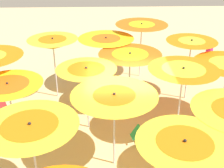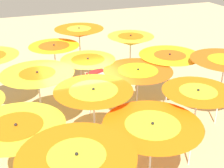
{
  "view_description": "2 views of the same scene",
  "coord_description": "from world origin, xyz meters",
  "px_view_note": "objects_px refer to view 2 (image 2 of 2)",
  "views": [
    {
      "loc": [
        -0.75,
        -8.15,
        6.08
      ],
      "look_at": [
        -0.43,
        1.42,
        1.19
      ],
      "focal_mm": 48.29,
      "sensor_mm": 36.0,
      "label": 1
    },
    {
      "loc": [
        8.51,
        -2.21,
        6.03
      ],
      "look_at": [
        -1.5,
        1.5,
        0.98
      ],
      "focal_mm": 49.19,
      "sensor_mm": 36.0,
      "label": 2
    }
  ],
  "objects_px": {
    "beach_umbrella_6": "(138,75)",
    "beach_umbrella_14": "(54,49)",
    "beach_umbrella_10": "(88,64)",
    "beach_umbrella_9": "(38,77)",
    "beach_umbrella_5": "(94,97)",
    "beach_umbrella_15": "(79,33)",
    "lounger_2": "(96,72)",
    "beach_umbrella_1": "(152,131)",
    "beach_umbrella_4": "(17,133)",
    "beach_umbrella_7": "(169,60)",
    "lounger_0": "(81,143)",
    "beach_umbrella_2": "(197,97)",
    "beach_umbrella_0": "(77,164)",
    "beach_umbrella_11": "(131,41)"
  },
  "relations": [
    {
      "from": "beach_umbrella_1",
      "to": "beach_umbrella_9",
      "type": "height_order",
      "value": "beach_umbrella_9"
    },
    {
      "from": "beach_umbrella_9",
      "to": "beach_umbrella_14",
      "type": "height_order",
      "value": "beach_umbrella_9"
    },
    {
      "from": "beach_umbrella_10",
      "to": "beach_umbrella_4",
      "type": "bearing_deg",
      "value": -36.45
    },
    {
      "from": "beach_umbrella_14",
      "to": "beach_umbrella_15",
      "type": "bearing_deg",
      "value": 124.17
    },
    {
      "from": "beach_umbrella_14",
      "to": "lounger_2",
      "type": "bearing_deg",
      "value": 117.73
    },
    {
      "from": "beach_umbrella_0",
      "to": "beach_umbrella_15",
      "type": "height_order",
      "value": "beach_umbrella_15"
    },
    {
      "from": "beach_umbrella_4",
      "to": "beach_umbrella_7",
      "type": "distance_m",
      "value": 6.38
    },
    {
      "from": "beach_umbrella_2",
      "to": "beach_umbrella_10",
      "type": "xyz_separation_m",
      "value": [
        -3.84,
        -1.9,
        -0.22
      ]
    },
    {
      "from": "beach_umbrella_4",
      "to": "beach_umbrella_14",
      "type": "xyz_separation_m",
      "value": [
        -5.95,
        1.94,
        -0.17
      ]
    },
    {
      "from": "beach_umbrella_0",
      "to": "beach_umbrella_15",
      "type": "relative_size",
      "value": 0.98
    },
    {
      "from": "beach_umbrella_1",
      "to": "beach_umbrella_7",
      "type": "height_order",
      "value": "beach_umbrella_1"
    },
    {
      "from": "beach_umbrella_15",
      "to": "lounger_2",
      "type": "xyz_separation_m",
      "value": [
        -0.23,
        0.82,
        -2.08
      ]
    },
    {
      "from": "beach_umbrella_1",
      "to": "beach_umbrella_14",
      "type": "relative_size",
      "value": 1.07
    },
    {
      "from": "beach_umbrella_0",
      "to": "beach_umbrella_11",
      "type": "xyz_separation_m",
      "value": [
        -6.63,
        3.97,
        0.04
      ]
    },
    {
      "from": "beach_umbrella_15",
      "to": "beach_umbrella_0",
      "type": "bearing_deg",
      "value": -15.07
    },
    {
      "from": "beach_umbrella_9",
      "to": "lounger_0",
      "type": "distance_m",
      "value": 2.46
    },
    {
      "from": "beach_umbrella_9",
      "to": "beach_umbrella_14",
      "type": "xyz_separation_m",
      "value": [
        -3.07,
        1.08,
        -0.18
      ]
    },
    {
      "from": "beach_umbrella_15",
      "to": "beach_umbrella_6",
      "type": "bearing_deg",
      "value": 8.99
    },
    {
      "from": "beach_umbrella_5",
      "to": "lounger_2",
      "type": "distance_m",
      "value": 6.9
    },
    {
      "from": "beach_umbrella_5",
      "to": "lounger_2",
      "type": "xyz_separation_m",
      "value": [
        -6.27,
        2.03,
        -2.06
      ]
    },
    {
      "from": "beach_umbrella_7",
      "to": "lounger_2",
      "type": "xyz_separation_m",
      "value": [
        -4.05,
        -1.56,
        -1.84
      ]
    },
    {
      "from": "beach_umbrella_6",
      "to": "beach_umbrella_14",
      "type": "relative_size",
      "value": 1.04
    },
    {
      "from": "beach_umbrella_2",
      "to": "beach_umbrella_10",
      "type": "distance_m",
      "value": 4.29
    },
    {
      "from": "beach_umbrella_9",
      "to": "beach_umbrella_15",
      "type": "relative_size",
      "value": 0.93
    },
    {
      "from": "beach_umbrella_11",
      "to": "beach_umbrella_14",
      "type": "relative_size",
      "value": 1.16
    },
    {
      "from": "beach_umbrella_14",
      "to": "beach_umbrella_15",
      "type": "distance_m",
      "value": 1.61
    },
    {
      "from": "lounger_0",
      "to": "beach_umbrella_5",
      "type": "bearing_deg",
      "value": 0.09
    },
    {
      "from": "beach_umbrella_0",
      "to": "beach_umbrella_14",
      "type": "height_order",
      "value": "beach_umbrella_0"
    },
    {
      "from": "lounger_2",
      "to": "beach_umbrella_10",
      "type": "bearing_deg",
      "value": 41.87
    },
    {
      "from": "beach_umbrella_10",
      "to": "beach_umbrella_9",
      "type": "bearing_deg",
      "value": -66.6
    },
    {
      "from": "beach_umbrella_1",
      "to": "beach_umbrella_9",
      "type": "xyz_separation_m",
      "value": [
        -3.8,
        -2.04,
        0.05
      ]
    },
    {
      "from": "beach_umbrella_11",
      "to": "beach_umbrella_9",
      "type": "bearing_deg",
      "value": -62.18
    },
    {
      "from": "lounger_2",
      "to": "beach_umbrella_5",
      "type": "bearing_deg",
      "value": 45.66
    },
    {
      "from": "beach_umbrella_2",
      "to": "beach_umbrella_7",
      "type": "relative_size",
      "value": 1.09
    },
    {
      "from": "beach_umbrella_7",
      "to": "lounger_0",
      "type": "height_order",
      "value": "beach_umbrella_7"
    },
    {
      "from": "beach_umbrella_5",
      "to": "beach_umbrella_14",
      "type": "distance_m",
      "value": 5.16
    },
    {
      "from": "beach_umbrella_15",
      "to": "lounger_0",
      "type": "xyz_separation_m",
      "value": [
        5.12,
        -1.39,
        -2.07
      ]
    },
    {
      "from": "beach_umbrella_9",
      "to": "lounger_0",
      "type": "height_order",
      "value": "beach_umbrella_9"
    },
    {
      "from": "beach_umbrella_11",
      "to": "beach_umbrella_6",
      "type": "bearing_deg",
      "value": -18.82
    },
    {
      "from": "beach_umbrella_4",
      "to": "beach_umbrella_11",
      "type": "height_order",
      "value": "beach_umbrella_11"
    },
    {
      "from": "beach_umbrella_0",
      "to": "beach_umbrella_5",
      "type": "height_order",
      "value": "beach_umbrella_5"
    },
    {
      "from": "beach_umbrella_0",
      "to": "beach_umbrella_1",
      "type": "relative_size",
      "value": 1.07
    },
    {
      "from": "beach_umbrella_5",
      "to": "beach_umbrella_15",
      "type": "relative_size",
      "value": 1.0
    },
    {
      "from": "beach_umbrella_1",
      "to": "beach_umbrella_9",
      "type": "bearing_deg",
      "value": -151.77
    },
    {
      "from": "beach_umbrella_1",
      "to": "lounger_0",
      "type": "distance_m",
      "value": 3.4
    },
    {
      "from": "beach_umbrella_10",
      "to": "beach_umbrella_6",
      "type": "bearing_deg",
      "value": 40.04
    },
    {
      "from": "lounger_2",
      "to": "lounger_0",
      "type": "bearing_deg",
      "value": 41.09
    },
    {
      "from": "beach_umbrella_11",
      "to": "lounger_2",
      "type": "distance_m",
      "value": 3.02
    },
    {
      "from": "beach_umbrella_0",
      "to": "beach_umbrella_4",
      "type": "relative_size",
      "value": 1.05
    },
    {
      "from": "beach_umbrella_0",
      "to": "beach_umbrella_11",
      "type": "relative_size",
      "value": 0.99
    }
  ]
}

